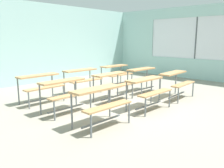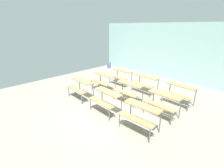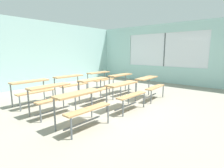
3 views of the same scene
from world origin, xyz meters
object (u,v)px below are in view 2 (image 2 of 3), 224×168
(desk_bench_r0c1, at_px, (106,97))
(desk_bench_r1c1, at_px, (128,88))
(trash_bin, at_px, (109,65))
(desk_bench_r0c2, at_px, (140,112))
(desk_bench_r0c0, at_px, (81,85))
(desk_bench_r2c1, at_px, (145,80))
(desk_bench_r2c2, at_px, (180,90))
(desk_bench_r1c0, at_px, (103,79))
(desk_bench_r1c2, at_px, (163,100))
(desk_bench_r2c0, at_px, (121,74))

(desk_bench_r0c1, height_order, desk_bench_r1c1, same)
(desk_bench_r0c1, distance_m, trash_bin, 6.11)
(desk_bench_r0c1, relative_size, desk_bench_r1c1, 1.00)
(desk_bench_r0c2, bearing_deg, trash_bin, 140.64)
(desk_bench_r0c0, height_order, desk_bench_r1c1, same)
(desk_bench_r2c1, height_order, trash_bin, desk_bench_r2c1)
(desk_bench_r2c2, height_order, trash_bin, desk_bench_r2c2)
(desk_bench_r0c0, distance_m, desk_bench_r0c2, 2.96)
(desk_bench_r1c0, xyz_separation_m, trash_bin, (-2.84, 3.04, -0.37))
(desk_bench_r0c1, distance_m, desk_bench_r2c1, 2.41)
(desk_bench_r0c2, bearing_deg, desk_bench_r0c1, 177.70)
(desk_bench_r1c2, distance_m, trash_bin, 6.60)
(trash_bin, bearing_deg, desk_bench_r2c2, -18.00)
(desk_bench_r0c1, xyz_separation_m, desk_bench_r2c2, (1.50, 2.39, 0.00))
(desk_bench_r2c2, relative_size, trash_bin, 2.82)
(desk_bench_r1c1, distance_m, desk_bench_r2c1, 1.24)
(desk_bench_r0c0, xyz_separation_m, trash_bin, (-2.80, 4.25, -0.37))
(desk_bench_r2c2, bearing_deg, desk_bench_r1c1, -139.15)
(desk_bench_r0c0, distance_m, desk_bench_r1c2, 3.22)
(desk_bench_r2c0, bearing_deg, desk_bench_r1c0, -91.13)
(desk_bench_r0c0, bearing_deg, trash_bin, 124.71)
(desk_bench_r1c1, bearing_deg, desk_bench_r0c1, -92.57)
(desk_bench_r1c2, distance_m, desk_bench_r2c0, 3.18)
(desk_bench_r0c2, distance_m, desk_bench_r2c0, 3.74)
(desk_bench_r1c2, bearing_deg, desk_bench_r1c0, -179.60)
(desk_bench_r2c2, bearing_deg, desk_bench_r1c0, -157.60)
(desk_bench_r1c1, height_order, trash_bin, desk_bench_r1c1)
(desk_bench_r0c0, distance_m, desk_bench_r2c0, 2.35)
(desk_bench_r1c1, height_order, desk_bench_r1c2, same)
(desk_bench_r0c2, distance_m, desk_bench_r1c2, 1.16)
(desk_bench_r0c1, height_order, desk_bench_r0c2, same)
(desk_bench_r1c1, relative_size, desk_bench_r2c1, 0.99)
(desk_bench_r0c0, height_order, desk_bench_r0c1, same)
(desk_bench_r0c2, bearing_deg, desk_bench_r0c0, 176.73)
(desk_bench_r2c2, bearing_deg, desk_bench_r2c0, -178.37)
(desk_bench_r0c1, relative_size, desk_bench_r2c0, 1.01)
(desk_bench_r0c0, distance_m, desk_bench_r2c1, 2.81)
(desk_bench_r0c2, xyz_separation_m, desk_bench_r2c2, (0.08, 2.38, 0.00))
(desk_bench_r0c1, bearing_deg, desk_bench_r2c1, 92.24)
(desk_bench_r2c0, distance_m, trash_bin, 3.46)
(desk_bench_r0c1, distance_m, desk_bench_r1c2, 1.88)
(desk_bench_r0c2, relative_size, desk_bench_r1c1, 1.01)
(desk_bench_r2c1, bearing_deg, desk_bench_r2c0, -176.37)
(desk_bench_r0c2, bearing_deg, desk_bench_r2c2, 85.22)
(desk_bench_r1c2, distance_m, desk_bench_r2c1, 1.95)
(desk_bench_r1c0, bearing_deg, desk_bench_r1c2, -1.42)
(desk_bench_r1c1, bearing_deg, desk_bench_r2c2, 37.67)
(desk_bench_r2c0, xyz_separation_m, desk_bench_r2c2, (2.98, 0.00, 0.00))
(desk_bench_r0c0, xyz_separation_m, desk_bench_r1c1, (1.56, 1.14, 0.00))
(desk_bench_r1c1, bearing_deg, desk_bench_r2c0, 139.36)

